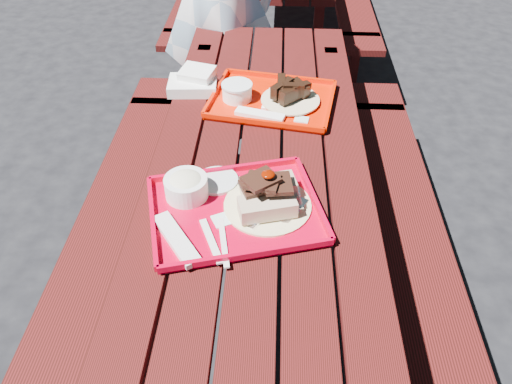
# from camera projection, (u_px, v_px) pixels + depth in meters

# --- Properties ---
(ground) EXTENTS (60.00, 60.00, 0.00)m
(ground) POSITION_uv_depth(u_px,v_px,m) (258.00, 313.00, 2.13)
(ground) COLOR black
(ground) RESTS_ON ground
(picnic_table_near) EXTENTS (1.41, 2.40, 0.75)m
(picnic_table_near) POSITION_uv_depth(u_px,v_px,m) (258.00, 219.00, 1.76)
(picnic_table_near) COLOR #480D0E
(picnic_table_near) RESTS_ON ground
(near_tray) EXTENTS (0.58, 0.50, 0.16)m
(near_tray) POSITION_uv_depth(u_px,v_px,m) (233.00, 199.00, 1.50)
(near_tray) COLOR #BC0021
(near_tray) RESTS_ON picnic_table_near
(far_tray) EXTENTS (0.53, 0.45, 0.08)m
(far_tray) POSITION_uv_depth(u_px,v_px,m) (270.00, 98.00, 1.97)
(far_tray) COLOR red
(far_tray) RESTS_ON picnic_table_near
(white_cloth) EXTENTS (0.20, 0.17, 0.08)m
(white_cloth) POSITION_uv_depth(u_px,v_px,m) (194.00, 82.00, 2.05)
(white_cloth) COLOR white
(white_cloth) RESTS_ON picnic_table_near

